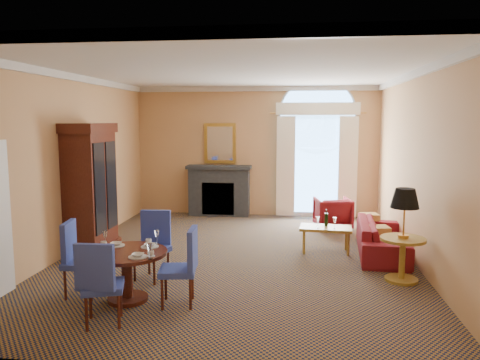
# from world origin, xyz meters

# --- Properties ---
(ground) EXTENTS (7.50, 7.50, 0.00)m
(ground) POSITION_xyz_m (0.00, 0.00, 0.00)
(ground) COLOR #121B3A
(ground) RESTS_ON ground
(room_envelope) EXTENTS (6.04, 7.52, 3.45)m
(room_envelope) POSITION_xyz_m (-0.03, 0.67, 2.51)
(room_envelope) COLOR tan
(room_envelope) RESTS_ON ground
(armoire) EXTENTS (0.67, 1.18, 2.33)m
(armoire) POSITION_xyz_m (-2.72, 0.17, 1.12)
(armoire) COLOR #38140C
(armoire) RESTS_ON ground
(dining_table) EXTENTS (1.07, 1.07, 0.87)m
(dining_table) POSITION_xyz_m (-1.18, -2.13, 0.51)
(dining_table) COLOR #38140C
(dining_table) RESTS_ON ground
(dining_chair_north) EXTENTS (0.58, 0.58, 1.02)m
(dining_chair_north) POSITION_xyz_m (-1.11, -1.18, 0.58)
(dining_chair_north) COLOR #283A9D
(dining_chair_north) RESTS_ON ground
(dining_chair_south) EXTENTS (0.57, 0.57, 1.02)m
(dining_chair_south) POSITION_xyz_m (-1.20, -2.95, 0.58)
(dining_chair_south) COLOR #283A9D
(dining_chair_south) RESTS_ON ground
(dining_chair_east) EXTENTS (0.52, 0.52, 1.02)m
(dining_chair_east) POSITION_xyz_m (-0.39, -2.18, 0.58)
(dining_chair_east) COLOR #283A9D
(dining_chair_east) RESTS_ON ground
(dining_chair_west) EXTENTS (0.50, 0.49, 1.02)m
(dining_chair_west) POSITION_xyz_m (-1.94, -2.02, 0.58)
(dining_chair_west) COLOR #283A9D
(dining_chair_west) RESTS_ON ground
(sofa) EXTENTS (0.96, 2.10, 0.60)m
(sofa) POSITION_xyz_m (2.55, 0.49, 0.30)
(sofa) COLOR maroon
(sofa) RESTS_ON ground
(armchair) EXTENTS (0.86, 0.87, 0.69)m
(armchair) POSITION_xyz_m (1.82, 2.39, 0.35)
(armchair) COLOR maroon
(armchair) RESTS_ON ground
(coffee_table) EXTENTS (0.96, 0.59, 0.77)m
(coffee_table) POSITION_xyz_m (1.56, 0.53, 0.43)
(coffee_table) COLOR #A88432
(coffee_table) RESTS_ON ground
(side_table) EXTENTS (0.66, 0.66, 1.37)m
(side_table) POSITION_xyz_m (2.60, -0.90, 0.88)
(side_table) COLOR #A88432
(side_table) RESTS_ON ground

